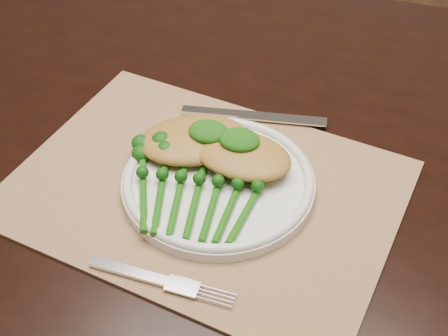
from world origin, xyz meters
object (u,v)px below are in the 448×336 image
(dining_table, at_px, (236,290))
(dinner_plate, at_px, (218,181))
(placemat, at_px, (204,190))
(chicken_fillet_left, at_px, (194,140))
(broccolini_bundle, at_px, (197,196))

(dining_table, height_order, dinner_plate, dinner_plate)
(dining_table, distance_m, placemat, 0.40)
(chicken_fillet_left, xyz_separation_m, broccolini_bundle, (0.03, -0.09, -0.01))
(dining_table, height_order, broccolini_bundle, broccolini_bundle)
(broccolini_bundle, bearing_deg, dining_table, 79.51)
(chicken_fillet_left, height_order, broccolini_bundle, chicken_fillet_left)
(dinner_plate, xyz_separation_m, broccolini_bundle, (-0.02, -0.04, 0.01))
(dining_table, height_order, placemat, placemat)
(placemat, height_order, dinner_plate, dinner_plate)
(placemat, xyz_separation_m, broccolini_bundle, (0.00, -0.03, 0.02))
(dinner_plate, bearing_deg, dining_table, 92.13)
(dinner_plate, distance_m, broccolini_bundle, 0.04)
(broccolini_bundle, bearing_deg, chicken_fillet_left, 103.51)
(dining_table, xyz_separation_m, chicken_fillet_left, (-0.04, -0.07, 0.41))
(chicken_fillet_left, bearing_deg, placemat, -86.87)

